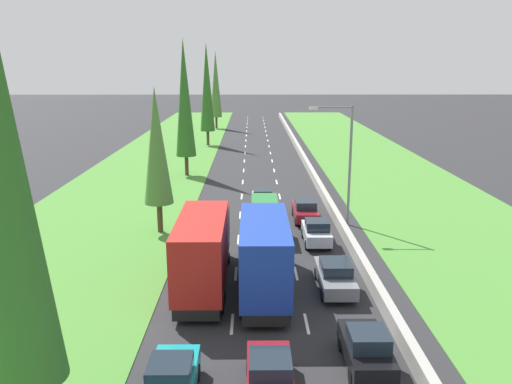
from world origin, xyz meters
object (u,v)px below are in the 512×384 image
blue_box_truck_centre_lane (264,253)px  poplar_tree_fourth (207,87)px  poplar_tree_nearest (16,214)px  street_light_mast (346,157)px  black_hatchback_right_lane (366,349)px  teal_hatchback_left_lane (172,380)px  silver_hatchback_right_lane (316,232)px  white_hatchback_centre_lane (262,199)px  poplar_tree_second (157,147)px  maroon_hatchback_centre_lane (270,375)px  green_van_centre_lane (264,217)px  red_box_truck_left_lane (204,249)px  poplar_tree_fifth (216,84)px  grey_sedan_right_lane (335,275)px  maroon_sedan_right_lane (305,210)px  poplar_tree_third (185,99)px

blue_box_truck_centre_lane → poplar_tree_fourth: size_ratio=0.63×
poplar_tree_nearest → street_light_mast: poplar_tree_nearest is taller
black_hatchback_right_lane → teal_hatchback_left_lane: size_ratio=1.00×
teal_hatchback_left_lane → silver_hatchback_right_lane: same height
white_hatchback_centre_lane → poplar_tree_second: (-7.52, -6.20, 5.42)m
street_light_mast → white_hatchback_centre_lane: bearing=143.4°
maroon_hatchback_centre_lane → teal_hatchback_left_lane: bearing=-175.7°
maroon_hatchback_centre_lane → green_van_centre_lane: bearing=89.3°
green_van_centre_lane → poplar_tree_fourth: (-7.44, 42.26, 7.14)m
teal_hatchback_left_lane → street_light_mast: street_light_mast is taller
silver_hatchback_right_lane → poplar_tree_nearest: bearing=-121.2°
teal_hatchback_left_lane → green_van_centre_lane: 18.78m
red_box_truck_left_lane → poplar_tree_fourth: (-3.97, 50.84, 6.35)m
red_box_truck_left_lane → poplar_tree_fifth: bearing=93.3°
teal_hatchback_left_lane → grey_sedan_right_lane: size_ratio=0.87×
white_hatchback_centre_lane → poplar_tree_fourth: (-7.45, 35.10, 7.70)m
grey_sedan_right_lane → maroon_sedan_right_lane: (-0.32, 12.78, 0.00)m
silver_hatchback_right_lane → maroon_sedan_right_lane: size_ratio=0.87×
poplar_tree_second → poplar_tree_fourth: 41.36m
maroon_hatchback_centre_lane → poplar_tree_fifth: size_ratio=0.27×
red_box_truck_left_lane → poplar_tree_fifth: 72.07m
blue_box_truck_centre_lane → poplar_tree_fifth: poplar_tree_fifth is taller
teal_hatchback_left_lane → grey_sedan_right_lane: 11.97m
teal_hatchback_left_lane → grey_sedan_right_lane: (7.35, 9.44, -0.02)m
blue_box_truck_centre_lane → white_hatchback_centre_lane: 16.35m
green_van_centre_lane → street_light_mast: size_ratio=0.54×
red_box_truck_left_lane → street_light_mast: 15.05m
teal_hatchback_left_lane → red_box_truck_left_lane: 9.91m
black_hatchback_right_lane → street_light_mast: 19.66m
white_hatchback_centre_lane → red_box_truck_left_lane: red_box_truck_left_lane is taller
silver_hatchback_right_lane → red_box_truck_left_lane: size_ratio=0.41×
teal_hatchback_left_lane → poplar_tree_second: 20.45m
silver_hatchback_right_lane → poplar_tree_fourth: size_ratio=0.26×
maroon_sedan_right_lane → poplar_tree_nearest: size_ratio=0.35×
green_van_centre_lane → silver_hatchback_right_lane: green_van_centre_lane is taller
black_hatchback_right_lane → poplar_tree_third: size_ratio=0.27×
white_hatchback_centre_lane → poplar_tree_nearest: size_ratio=0.30×
poplar_tree_fourth → grey_sedan_right_lane: bearing=-77.8°
maroon_sedan_right_lane → red_box_truck_left_lane: bearing=-118.5°
poplar_tree_fifth → street_light_mast: (13.58, -60.44, -2.98)m
silver_hatchback_right_lane → maroon_sedan_right_lane: 5.44m
maroon_hatchback_centre_lane → poplar_tree_fourth: poplar_tree_fourth is taller
poplar_tree_second → maroon_sedan_right_lane: bearing=14.9°
poplar_tree_nearest → green_van_centre_lane: bearing=68.9°
maroon_hatchback_centre_lane → poplar_tree_third: 40.22m
poplar_tree_second → street_light_mast: (13.54, 1.72, -1.02)m
green_van_centre_lane → white_hatchback_centre_lane: size_ratio=1.26×
green_van_centre_lane → street_light_mast: 7.63m
silver_hatchback_right_lane → street_light_mast: street_light_mast is taller
poplar_tree_third → white_hatchback_centre_lane: bearing=-59.3°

